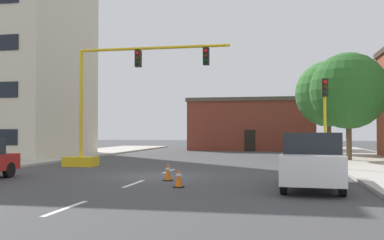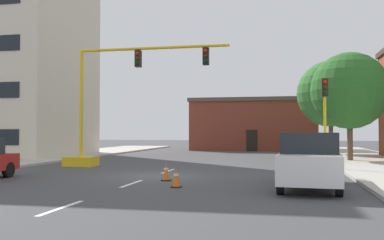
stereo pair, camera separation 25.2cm
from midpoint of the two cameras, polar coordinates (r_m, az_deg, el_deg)
name	(u,v)px [view 2 (the right image)]	position (r m, az deg, el deg)	size (l,w,h in m)	color
ground_plane	(154,176)	(20.12, -4.60, -7.28)	(160.00, 160.00, 0.00)	#424244
sidewalk_left	(26,160)	(32.26, -20.61, -4.88)	(6.00, 56.00, 0.14)	#B2ADA3
lane_stripe_seg_1	(61,208)	(12.27, -16.09, -10.94)	(0.16, 2.40, 0.01)	silver
lane_stripe_seg_2	(132,184)	(17.28, -7.44, -8.22)	(0.16, 2.40, 0.01)	silver
lane_stripe_seg_3	(168,171)	(22.51, -2.79, -6.66)	(0.16, 2.40, 0.01)	silver
building_brick_center	(254,125)	(48.89, 8.26, -0.59)	(13.45, 8.07, 5.57)	brown
traffic_signal_gantry	(101,127)	(25.78, -11.47, -0.92)	(9.61, 1.20, 6.83)	yellow
traffic_light_pole_right	(325,103)	(23.90, 17.22, 2.16)	(0.32, 0.47, 4.80)	yellow
tree_right_mid	(349,91)	(30.77, 20.06, 3.60)	(5.07, 5.07, 7.26)	brown
tree_right_far	(331,94)	(39.30, 17.79, 3.28)	(5.67, 5.67, 8.10)	brown
pickup_truck_white	(310,161)	(16.21, 15.52, -5.18)	(2.36, 5.52, 1.99)	white
traffic_cone_roadside_a	(176,178)	(15.97, -1.63, -7.55)	(0.36, 0.36, 0.71)	black
traffic_cone_roadside_b	(166,172)	(18.13, -2.99, -6.74)	(0.36, 0.36, 0.76)	black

